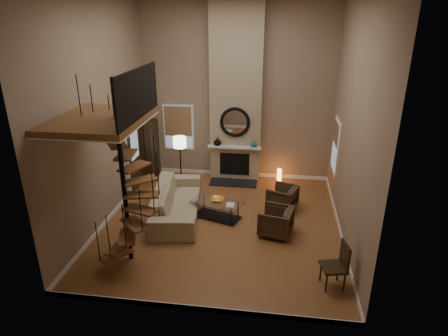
# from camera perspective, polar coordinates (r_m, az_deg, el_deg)

# --- Properties ---
(ground) EXTENTS (6.00, 6.50, 0.01)m
(ground) POSITION_cam_1_polar(r_m,az_deg,el_deg) (10.34, -0.31, -8.07)
(ground) COLOR #A46735
(ground) RESTS_ON ground
(back_wall) EXTENTS (6.00, 0.02, 5.50)m
(back_wall) POSITION_cam_1_polar(r_m,az_deg,el_deg) (12.41, 1.86, 10.73)
(back_wall) COLOR #957B60
(back_wall) RESTS_ON ground
(front_wall) EXTENTS (6.00, 0.02, 5.50)m
(front_wall) POSITION_cam_1_polar(r_m,az_deg,el_deg) (6.24, -4.65, -0.97)
(front_wall) COLOR #957B60
(front_wall) RESTS_ON ground
(left_wall) EXTENTS (0.02, 6.50, 5.50)m
(left_wall) POSITION_cam_1_polar(r_m,az_deg,el_deg) (10.13, -17.52, 7.14)
(left_wall) COLOR #957B60
(left_wall) RESTS_ON ground
(right_wall) EXTENTS (0.02, 6.50, 5.50)m
(right_wall) POSITION_cam_1_polar(r_m,az_deg,el_deg) (9.33, 18.30, 5.82)
(right_wall) COLOR #957B60
(right_wall) RESTS_ON ground
(baseboard_back) EXTENTS (6.00, 0.02, 0.12)m
(baseboard_back) POSITION_cam_1_polar(r_m,az_deg,el_deg) (13.19, 1.71, -0.81)
(baseboard_back) COLOR white
(baseboard_back) RESTS_ON ground
(baseboard_front) EXTENTS (6.00, 0.02, 0.12)m
(baseboard_front) POSITION_cam_1_polar(r_m,az_deg,el_deg) (7.71, -3.99, -19.68)
(baseboard_front) COLOR white
(baseboard_front) RESTS_ON ground
(baseboard_left) EXTENTS (0.02, 6.50, 0.12)m
(baseboard_left) POSITION_cam_1_polar(r_m,az_deg,el_deg) (11.09, -15.89, -6.40)
(baseboard_left) COLOR white
(baseboard_left) RESTS_ON ground
(baseboard_right) EXTENTS (0.02, 6.50, 0.12)m
(baseboard_right) POSITION_cam_1_polar(r_m,az_deg,el_deg) (10.36, 16.47, -8.58)
(baseboard_right) COLOR white
(baseboard_right) RESTS_ON ground
(chimney_breast) EXTENTS (1.60, 0.38, 5.50)m
(chimney_breast) POSITION_cam_1_polar(r_m,az_deg,el_deg) (12.22, 1.76, 10.56)
(chimney_breast) COLOR tan
(chimney_breast) RESTS_ON ground
(hearth) EXTENTS (1.50, 0.60, 0.04)m
(hearth) POSITION_cam_1_polar(r_m,az_deg,el_deg) (12.60, 1.37, -2.15)
(hearth) COLOR black
(hearth) RESTS_ON ground
(firebox) EXTENTS (0.95, 0.02, 0.72)m
(firebox) POSITION_cam_1_polar(r_m,az_deg,el_deg) (12.66, 1.54, 0.57)
(firebox) COLOR black
(firebox) RESTS_ON chimney_breast
(mantel) EXTENTS (1.70, 0.18, 0.06)m
(mantel) POSITION_cam_1_polar(r_m,az_deg,el_deg) (12.38, 1.53, 3.03)
(mantel) COLOR white
(mantel) RESTS_ON chimney_breast
(mirror_frame) EXTENTS (0.94, 0.10, 0.94)m
(mirror_frame) POSITION_cam_1_polar(r_m,az_deg,el_deg) (12.20, 1.60, 6.67)
(mirror_frame) COLOR black
(mirror_frame) RESTS_ON chimney_breast
(mirror_disc) EXTENTS (0.80, 0.01, 0.80)m
(mirror_disc) POSITION_cam_1_polar(r_m,az_deg,el_deg) (12.21, 1.61, 6.68)
(mirror_disc) COLOR white
(mirror_disc) RESTS_ON chimney_breast
(vase_left) EXTENTS (0.24, 0.24, 0.25)m
(vase_left) POSITION_cam_1_polar(r_m,az_deg,el_deg) (12.43, -0.97, 3.87)
(vase_left) COLOR black
(vase_left) RESTS_ON mantel
(vase_right) EXTENTS (0.20, 0.20, 0.21)m
(vase_right) POSITION_cam_1_polar(r_m,az_deg,el_deg) (12.32, 4.34, 3.55)
(vase_right) COLOR #1B605B
(vase_right) RESTS_ON mantel
(window_back) EXTENTS (1.02, 0.06, 1.52)m
(window_back) POSITION_cam_1_polar(r_m,az_deg,el_deg) (12.98, -6.63, 5.99)
(window_back) COLOR white
(window_back) RESTS_ON back_wall
(window_right) EXTENTS (0.06, 1.02, 1.52)m
(window_right) POSITION_cam_1_polar(r_m,az_deg,el_deg) (11.54, 15.95, 3.23)
(window_right) COLOR white
(window_right) RESTS_ON right_wall
(entry_door) EXTENTS (0.10, 1.05, 2.16)m
(entry_door) POSITION_cam_1_polar(r_m,az_deg,el_deg) (12.19, -12.96, 1.64)
(entry_door) COLOR white
(entry_door) RESTS_ON ground
(loft) EXTENTS (1.70, 2.20, 1.09)m
(loft) POSITION_cam_1_polar(r_m,az_deg,el_deg) (8.04, -16.98, 7.07)
(loft) COLOR brown
(loft) RESTS_ON left_wall
(spiral_stair) EXTENTS (1.47, 1.47, 4.06)m
(spiral_stair) POSITION_cam_1_polar(r_m,az_deg,el_deg) (8.42, -14.24, -2.50)
(spiral_stair) COLOR black
(spiral_stair) RESTS_ON ground
(hutch) EXTENTS (0.39, 0.83, 1.85)m
(hutch) POSITION_cam_1_polar(r_m,az_deg,el_deg) (13.05, -10.73, 2.72)
(hutch) COLOR black
(hutch) RESTS_ON ground
(sofa) EXTENTS (1.54, 3.05, 0.85)m
(sofa) POSITION_cam_1_polar(r_m,az_deg,el_deg) (10.68, -6.93, -4.77)
(sofa) COLOR tan
(sofa) RESTS_ON ground
(armchair_near) EXTENTS (0.95, 0.94, 0.67)m
(armchair_near) POSITION_cam_1_polar(r_m,az_deg,el_deg) (10.97, 8.79, -4.35)
(armchair_near) COLOR #44301F
(armchair_near) RESTS_ON ground
(armchair_far) EXTENTS (0.93, 0.91, 0.71)m
(armchair_far) POSITION_cam_1_polar(r_m,az_deg,el_deg) (9.78, 7.94, -7.77)
(armchair_far) COLOR #44301F
(armchair_far) RESTS_ON ground
(coffee_table) EXTENTS (1.46, 1.04, 0.48)m
(coffee_table) POSITION_cam_1_polar(r_m,az_deg,el_deg) (10.49, -1.03, -5.79)
(coffee_table) COLOR silver
(coffee_table) RESTS_ON ground
(bowl) EXTENTS (0.37, 0.37, 0.09)m
(bowl) POSITION_cam_1_polar(r_m,az_deg,el_deg) (10.44, -0.99, -4.63)
(bowl) COLOR orange
(bowl) RESTS_ON coffee_table
(book) EXTENTS (0.22, 0.29, 0.03)m
(book) POSITION_cam_1_polar(r_m,az_deg,el_deg) (10.23, 0.78, -5.42)
(book) COLOR gray
(book) RESTS_ON coffee_table
(floor_lamp) EXTENTS (0.39, 0.39, 1.71)m
(floor_lamp) POSITION_cam_1_polar(r_m,az_deg,el_deg) (11.70, -6.44, 3.12)
(floor_lamp) COLOR black
(floor_lamp) RESTS_ON ground
(accent_lamp) EXTENTS (0.14, 0.14, 0.50)m
(accent_lamp) POSITION_cam_1_polar(r_m,az_deg,el_deg) (12.61, 8.02, -1.21)
(accent_lamp) COLOR orange
(accent_lamp) RESTS_ON ground
(side_chair) EXTENTS (0.55, 0.55, 0.98)m
(side_chair) POSITION_cam_1_polar(r_m,az_deg,el_deg) (8.28, 16.26, -13.19)
(side_chair) COLOR black
(side_chair) RESTS_ON ground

